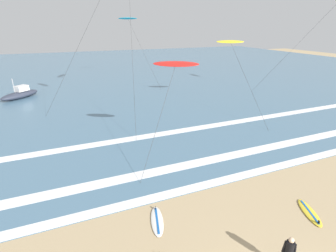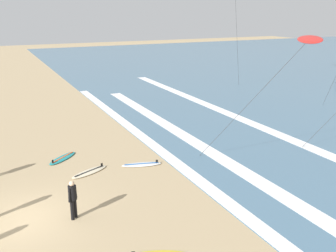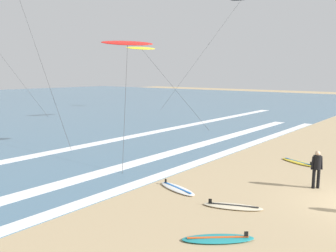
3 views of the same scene
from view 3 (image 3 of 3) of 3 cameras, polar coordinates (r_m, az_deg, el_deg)
wave_foam_shoreline at (r=16.43m, az=-0.88°, el=-8.07°), size 42.73×0.72×0.01m
wave_foam_mid_break at (r=18.72m, az=-4.98°, el=-6.00°), size 39.61×0.96×0.01m
wave_foam_outer_break at (r=23.59m, az=-13.09°, el=-3.10°), size 56.64×0.96×0.01m
surfer_mid_group at (r=15.65m, az=23.38°, el=-6.08°), size 0.40×0.44×1.60m
surfboard_foreground_flat at (r=19.82m, az=20.70°, el=-5.61°), size 1.34×2.17×0.25m
surfboard_left_pile at (r=12.88m, az=10.67°, el=-12.91°), size 1.42×2.16×0.25m
surfboard_near_water at (r=10.55m, az=8.27°, el=-17.95°), size 1.85×1.96×0.25m
surfboard_right_spare at (r=14.47m, az=1.54°, el=-10.30°), size 1.11×2.18×0.25m
kite_red_low_near at (r=21.29m, az=-6.70°, el=13.39°), size 5.43×4.56×6.76m
kite_yellow_far_right at (r=35.65m, az=-4.45°, el=12.65°), size 3.26×10.20×7.46m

